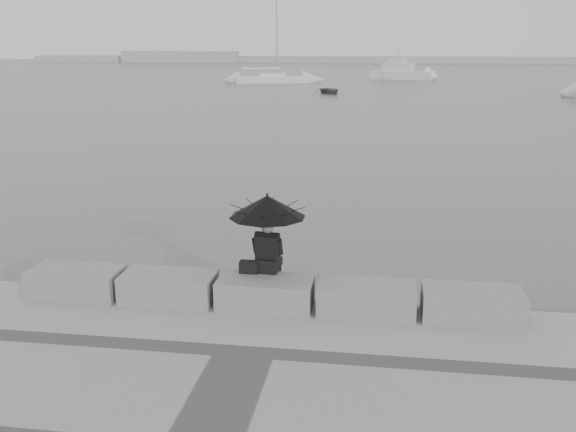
% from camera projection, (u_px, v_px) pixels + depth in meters
% --- Properties ---
extents(ground, '(360.00, 360.00, 0.00)m').
position_uv_depth(ground, '(270.00, 323.00, 11.46)').
color(ground, '#4C4E51').
rests_on(ground, ground).
extents(stone_block_far_left, '(1.60, 0.80, 0.50)m').
position_uv_depth(stone_block_far_left, '(76.00, 282.00, 11.32)').
color(stone_block_far_left, slate).
rests_on(stone_block_far_left, promenade).
extents(stone_block_left, '(1.60, 0.80, 0.50)m').
position_uv_depth(stone_block_left, '(169.00, 287.00, 11.08)').
color(stone_block_left, slate).
rests_on(stone_block_left, promenade).
extents(stone_block_centre, '(1.60, 0.80, 0.50)m').
position_uv_depth(stone_block_centre, '(265.00, 293.00, 10.84)').
color(stone_block_centre, slate).
rests_on(stone_block_centre, promenade).
extents(stone_block_right, '(1.60, 0.80, 0.50)m').
position_uv_depth(stone_block_right, '(366.00, 298.00, 10.60)').
color(stone_block_right, slate).
rests_on(stone_block_right, promenade).
extents(stone_block_far_right, '(1.60, 0.80, 0.50)m').
position_uv_depth(stone_block_far_right, '(472.00, 304.00, 10.36)').
color(stone_block_far_right, slate).
rests_on(stone_block_far_right, promenade).
extents(seated_person, '(1.32, 1.32, 1.39)m').
position_uv_depth(seated_person, '(267.00, 214.00, 10.88)').
color(seated_person, black).
rests_on(seated_person, stone_block_centre).
extents(bag, '(0.32, 0.18, 0.21)m').
position_uv_depth(bag, '(249.00, 267.00, 11.05)').
color(bag, black).
rests_on(bag, stone_block_centre).
extents(distant_landmass, '(180.00, 8.00, 2.80)m').
position_uv_depth(distant_landmass, '(345.00, 59.00, 159.92)').
color(distant_landmass, '#A2A5A8').
rests_on(distant_landmass, ground).
extents(sailboat_left, '(9.48, 4.59, 12.90)m').
position_uv_depth(sailboat_left, '(272.00, 79.00, 80.02)').
color(sailboat_left, silver).
rests_on(sailboat_left, ground).
extents(motor_cruiser, '(8.83, 5.59, 4.50)m').
position_uv_depth(motor_cruiser, '(403.00, 73.00, 87.53)').
color(motor_cruiser, silver).
rests_on(motor_cruiser, ground).
extents(dinghy, '(3.74, 2.97, 0.59)m').
position_uv_depth(dinghy, '(330.00, 90.00, 63.34)').
color(dinghy, slate).
rests_on(dinghy, ground).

